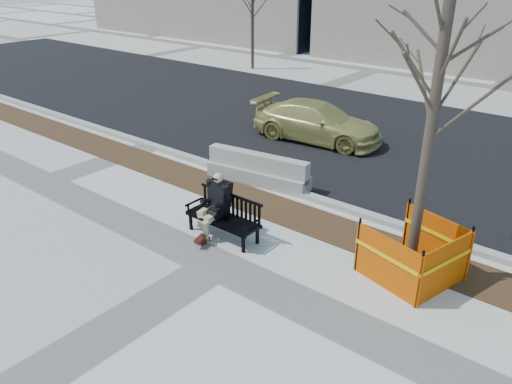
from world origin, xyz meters
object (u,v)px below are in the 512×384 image
tree_fence (409,275)px  sedan (316,140)px  seated_man (217,232)px  jersey_barrier_left (258,183)px  bench (223,236)px

tree_fence → sedan: 7.68m
seated_man → jersey_barrier_left: seated_man is taller
sedan → jersey_barrier_left: size_ratio=1.48×
bench → tree_fence: (3.64, 1.10, 0.00)m
tree_fence → sedan: bearing=135.7°
bench → seated_man: (-0.23, 0.05, 0.00)m
seated_man → tree_fence: 4.02m
sedan → bench: bearing=-170.2°
bench → tree_fence: tree_fence is taller
seated_man → tree_fence: size_ratio=0.25×
bench → seated_man: size_ratio=1.26×
bench → sedan: bearing=106.3°
seated_man → jersey_barrier_left: size_ratio=0.48×
jersey_barrier_left → bench: bearing=-74.0°
tree_fence → jersey_barrier_left: 5.08m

